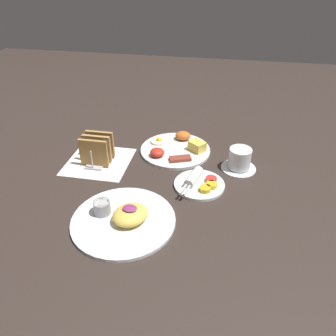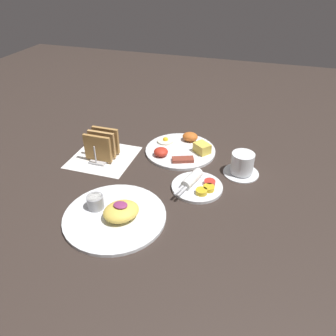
{
  "view_description": "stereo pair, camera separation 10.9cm",
  "coord_description": "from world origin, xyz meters",
  "px_view_note": "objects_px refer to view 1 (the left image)",
  "views": [
    {
      "loc": [
        0.23,
        -0.86,
        0.63
      ],
      "look_at": [
        0.06,
        0.03,
        0.03
      ],
      "focal_mm": 35.0,
      "sensor_mm": 36.0,
      "label": 1
    },
    {
      "loc": [
        0.33,
        -0.83,
        0.63
      ],
      "look_at": [
        0.06,
        0.03,
        0.03
      ],
      "focal_mm": 35.0,
      "sensor_mm": 36.0,
      "label": 2
    }
  ],
  "objects_px": {
    "plate_breakfast": "(176,148)",
    "toast_rack": "(97,149)",
    "plate_condiments": "(199,183)",
    "plate_foreground": "(124,218)",
    "coffee_cup": "(239,160)"
  },
  "relations": [
    {
      "from": "toast_rack",
      "to": "coffee_cup",
      "type": "xyz_separation_m",
      "value": [
        0.49,
        0.05,
        -0.02
      ]
    },
    {
      "from": "plate_condiments",
      "to": "plate_foreground",
      "type": "height_order",
      "value": "plate_foreground"
    },
    {
      "from": "plate_breakfast",
      "to": "toast_rack",
      "type": "height_order",
      "value": "toast_rack"
    },
    {
      "from": "plate_foreground",
      "to": "coffee_cup",
      "type": "distance_m",
      "value": 0.45
    },
    {
      "from": "toast_rack",
      "to": "coffee_cup",
      "type": "bearing_deg",
      "value": 5.52
    },
    {
      "from": "toast_rack",
      "to": "coffee_cup",
      "type": "relative_size",
      "value": 0.97
    },
    {
      "from": "plate_condiments",
      "to": "toast_rack",
      "type": "height_order",
      "value": "toast_rack"
    },
    {
      "from": "plate_condiments",
      "to": "toast_rack",
      "type": "distance_m",
      "value": 0.38
    },
    {
      "from": "plate_breakfast",
      "to": "toast_rack",
      "type": "xyz_separation_m",
      "value": [
        -0.26,
        -0.13,
        0.04
      ]
    },
    {
      "from": "plate_breakfast",
      "to": "plate_foreground",
      "type": "distance_m",
      "value": 0.42
    },
    {
      "from": "plate_foreground",
      "to": "coffee_cup",
      "type": "relative_size",
      "value": 2.43
    },
    {
      "from": "plate_foreground",
      "to": "coffee_cup",
      "type": "xyz_separation_m",
      "value": [
        0.31,
        0.33,
        0.02
      ]
    },
    {
      "from": "plate_breakfast",
      "to": "plate_foreground",
      "type": "bearing_deg",
      "value": -100.82
    },
    {
      "from": "plate_condiments",
      "to": "toast_rack",
      "type": "relative_size",
      "value": 1.47
    },
    {
      "from": "plate_breakfast",
      "to": "coffee_cup",
      "type": "height_order",
      "value": "coffee_cup"
    }
  ]
}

